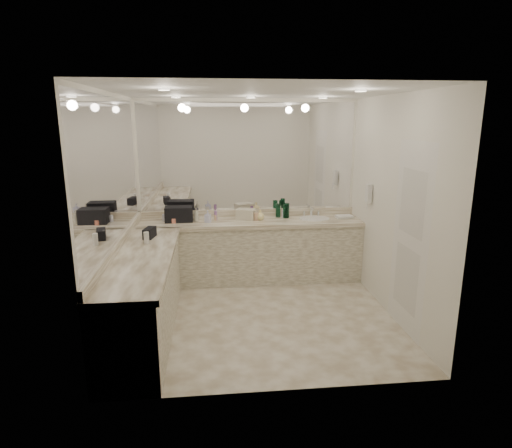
{
  "coord_description": "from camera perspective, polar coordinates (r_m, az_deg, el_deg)",
  "views": [
    {
      "loc": [
        -0.52,
        -4.75,
        2.32
      ],
      "look_at": [
        0.01,
        0.4,
        1.04
      ],
      "focal_mm": 30.0,
      "sensor_mm": 36.0,
      "label": 1
    }
  ],
  "objects": [
    {
      "name": "vanity_back_base",
      "position": [
        6.27,
        -0.84,
        -3.77
      ],
      "size": [
        3.2,
        0.6,
        0.84
      ],
      "primitive_type": "cube",
      "color": "#ECE6CE",
      "rests_on": "floor"
    },
    {
      "name": "amenity_bottle_6",
      "position": [
        6.24,
        -8.02,
        1.08
      ],
      "size": [
        0.06,
        0.06,
        0.1
      ],
      "primitive_type": "cylinder",
      "color": "#3F3F4C",
      "rests_on": "vanity_back_top"
    },
    {
      "name": "amenity_bottle_7",
      "position": [
        6.13,
        0.02,
        1.02
      ],
      "size": [
        0.06,
        0.06,
        0.11
      ],
      "primitive_type": "cylinder",
      "color": "#E0B28C",
      "rests_on": "vanity_back_top"
    },
    {
      "name": "wall_phone",
      "position": [
        5.91,
        14.8,
        3.98
      ],
      "size": [
        0.06,
        0.1,
        0.24
      ],
      "primitive_type": "cube",
      "color": "white",
      "rests_on": "wall_right"
    },
    {
      "name": "faucet",
      "position": [
        6.47,
        7.38,
        1.73
      ],
      "size": [
        0.24,
        0.16,
        0.14
      ],
      "primitive_type": "cube",
      "color": "silver",
      "rests_on": "vanity_back_top"
    },
    {
      "name": "hand_towel",
      "position": [
        6.41,
        11.67,
        0.97
      ],
      "size": [
        0.25,
        0.19,
        0.04
      ],
      "primitive_type": "cube",
      "rotation": [
        0.0,
        0.0,
        0.14
      ],
      "color": "white",
      "rests_on": "vanity_back_top"
    },
    {
      "name": "amenity_bottle_3",
      "position": [
        6.06,
        -10.92,
        0.4
      ],
      "size": [
        0.06,
        0.06,
        0.07
      ],
      "primitive_type": "cylinder",
      "color": "#E57F66",
      "rests_on": "vanity_back_top"
    },
    {
      "name": "wall_left",
      "position": [
        4.97,
        -18.28,
        1.35
      ],
      "size": [
        0.02,
        3.0,
        2.6
      ],
      "primitive_type": "cube",
      "color": "white",
      "rests_on": "floor"
    },
    {
      "name": "soap_bottle_a",
      "position": [
        6.13,
        -7.99,
        1.22
      ],
      "size": [
        0.08,
        0.08,
        0.18
      ],
      "primitive_type": "imported",
      "rotation": [
        0.0,
        0.0,
        0.18
      ],
      "color": "beige",
      "rests_on": "vanity_back_top"
    },
    {
      "name": "amenity_bottle_8",
      "position": [
        6.31,
        3.66,
        1.37
      ],
      "size": [
        0.05,
        0.05,
        0.11
      ],
      "primitive_type": "cylinder",
      "color": "silver",
      "rests_on": "vanity_back_top"
    },
    {
      "name": "amenity_bottle_5",
      "position": [
        6.15,
        -5.45,
        0.85
      ],
      "size": [
        0.04,
        0.04,
        0.08
      ],
      "primitive_type": "cylinder",
      "color": "#E0B28C",
      "rests_on": "vanity_back_top"
    },
    {
      "name": "lotion_left",
      "position": [
        5.13,
        -14.4,
        -1.81
      ],
      "size": [
        0.06,
        0.06,
        0.14
      ],
      "primitive_type": "cylinder",
      "color": "white",
      "rests_on": "vanity_left_top"
    },
    {
      "name": "soap_bottle_b",
      "position": [
        6.03,
        -6.44,
        1.01
      ],
      "size": [
        0.1,
        0.1,
        0.17
      ],
      "primitive_type": "imported",
      "rotation": [
        0.0,
        0.0,
        -0.35
      ],
      "color": "silver",
      "rests_on": "vanity_back_top"
    },
    {
      "name": "black_bag_spill",
      "position": [
        5.39,
        -14.0,
        -1.13
      ],
      "size": [
        0.15,
        0.24,
        0.12
      ],
      "primitive_type": "cube",
      "rotation": [
        0.0,
        0.0,
        -0.21
      ],
      "color": "black",
      "rests_on": "vanity_left_top"
    },
    {
      "name": "cream_cosmetic_case",
      "position": [
        6.19,
        -1.33,
        1.33
      ],
      "size": [
        0.31,
        0.25,
        0.15
      ],
      "primitive_type": "cube",
      "rotation": [
        0.0,
        0.0,
        -0.41
      ],
      "color": "beige",
      "rests_on": "vanity_back_top"
    },
    {
      "name": "vanity_left_top",
      "position": [
        4.74,
        -14.96,
        -4.4
      ],
      "size": [
        0.64,
        2.42,
        0.06
      ],
      "primitive_type": "cube",
      "color": "white",
      "rests_on": "vanity_left_base"
    },
    {
      "name": "amenity_bottle_4",
      "position": [
        6.26,
        -12.16,
        0.88
      ],
      "size": [
        0.05,
        0.05,
        0.09
      ],
      "primitive_type": "cylinder",
      "color": "silver",
      "rests_on": "vanity_back_top"
    },
    {
      "name": "backsplash_back",
      "position": [
        6.4,
        -1.08,
        1.52
      ],
      "size": [
        3.2,
        0.04,
        0.1
      ],
      "primitive_type": "cube",
      "color": "white",
      "rests_on": "vanity_back_top"
    },
    {
      "name": "amenity_bottle_0",
      "position": [
        6.07,
        -6.56,
        0.71
      ],
      "size": [
        0.06,
        0.06,
        0.09
      ],
      "primitive_type": "cylinder",
      "color": "white",
      "rests_on": "vanity_back_top"
    },
    {
      "name": "mirror_left",
      "position": [
        4.9,
        -18.56,
        6.79
      ],
      "size": [
        0.01,
        2.92,
        1.55
      ],
      "primitive_type": "cube",
      "color": "white",
      "rests_on": "wall_left"
    },
    {
      "name": "mirror_back",
      "position": [
        6.28,
        -1.12,
        8.9
      ],
      "size": [
        3.12,
        0.01,
        1.55
      ],
      "primitive_type": "cube",
      "color": "white",
      "rests_on": "wall_back"
    },
    {
      "name": "wall_back",
      "position": [
        6.35,
        -1.11,
        4.64
      ],
      "size": [
        3.2,
        0.02,
        2.6
      ],
      "primitive_type": "cube",
      "color": "white",
      "rests_on": "floor"
    },
    {
      "name": "vanity_left_base",
      "position": [
        4.9,
        -14.75,
        -9.41
      ],
      "size": [
        0.6,
        2.4,
        0.84
      ],
      "primitive_type": "cube",
      "color": "#ECE6CE",
      "rests_on": "floor"
    },
    {
      "name": "vanity_back_top",
      "position": [
        6.14,
        -0.85,
        0.21
      ],
      "size": [
        3.2,
        0.64,
        0.06
      ],
      "primitive_type": "cube",
      "color": "white",
      "rests_on": "vanity_back_base"
    },
    {
      "name": "soap_bottle_c",
      "position": [
        6.14,
        0.56,
        1.24
      ],
      "size": [
        0.14,
        0.14,
        0.15
      ],
      "primitive_type": "imported",
      "rotation": [
        0.0,
        0.0,
        -0.16
      ],
      "color": "#FFED9D",
      "rests_on": "vanity_back_top"
    },
    {
      "name": "green_bottle_0",
      "position": [
        6.29,
        4.13,
        1.81
      ],
      "size": [
        0.07,
        0.07,
        0.22
      ],
      "primitive_type": "cylinder",
      "color": "#135233",
      "rests_on": "vanity_back_top"
    },
    {
      "name": "amenity_bottle_2",
      "position": [
        6.22,
        -0.31,
        1.22
      ],
      "size": [
        0.05,
        0.05,
        0.11
      ],
      "primitive_type": "cylinder",
      "color": "#9966B2",
      "rests_on": "vanity_back_top"
    },
    {
      "name": "floor",
      "position": [
        5.31,
        0.35,
        -12.02
      ],
      "size": [
        3.2,
        3.2,
        0.0
      ],
      "primitive_type": "plane",
      "color": "beige",
      "rests_on": "ground"
    },
    {
      "name": "green_bottle_2",
      "position": [
        6.28,
        3.93,
        1.68
      ],
      "size": [
        0.07,
        0.07,
        0.19
      ],
      "primitive_type": "cylinder",
      "color": "#135233",
      "rests_on": "vanity_back_top"
    },
    {
      "name": "green_bottle_1",
      "position": [
        6.31,
        2.96,
        1.8
      ],
      "size": [
        0.07,
        0.07,
        0.2
      ],
      "primitive_type": "cylinder",
      "color": "#135233",
      "rests_on": "vanity_back_top"
    },
    {
      "name": "wall_right",
      "position": [
        5.3,
        17.84,
        2.12
      ],
      "size": [
        0.02,
        3.0,
        2.6
      ],
      "primitive_type": "cube",
      "color": "white",
      "rests_on": "floor"
    },
    {
      "name": "sink",
      "position": [
        6.29,
        7.79,
        0.66
      ],
      "size": [
        0.44,
        0.44,
        0.03
      ],
      "primitive_type": "cylinder",
      "color": "white",
      "rests_on": "vanity_back_top"
    },
    {
      "name": "backsplash_left",
      "position": [
        5.05,
        -17.76,
        -2.52
      ],
      "size": [
        0.04,
        3.0,
        0.1
      ],
      "primitive_type": "cube",
      "color": "white",
      "rests_on": "vanity_left_top"
    },
    {
      "name": "black_toiletry_bag",
      "position": [
        6.16,
        -10.24,
        1.38
      ],
      "size": [
        0.39,
        0.25,
        0.22
      ],
      "primitive_type": "cube",
      "rotation": [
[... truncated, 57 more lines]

